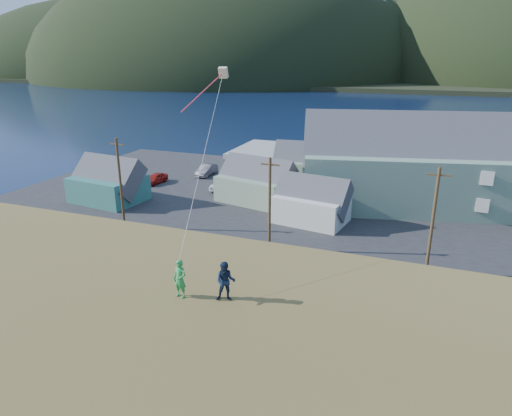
{
  "coord_description": "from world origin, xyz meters",
  "views": [
    {
      "loc": [
        11.55,
        -33.13,
        16.5
      ],
      "look_at": [
        3.64,
        -12.04,
        8.8
      ],
      "focal_mm": 32.0,
      "sensor_mm": 36.0,
      "label": 1
    }
  ],
  "objects": [
    {
      "name": "shed_white",
      "position": [
        1.47,
        9.71,
        2.26
      ],
      "size": [
        8.01,
        5.94,
        5.84
      ],
      "rotation": [
        0.0,
        0.0,
        -0.16
      ],
      "color": "silver",
      "rests_on": "waterfront_lot"
    },
    {
      "name": "parked_cars",
      "position": [
        -9.35,
        21.24,
        0.82
      ],
      "size": [
        24.5,
        13.09,
        1.52
      ],
      "color": "maroon",
      "rests_on": "waterfront_lot"
    },
    {
      "name": "kite_flyer_navy",
      "position": [
        4.85,
        -18.65,
        8.02
      ],
      "size": [
        0.95,
        0.83,
        1.64
      ],
      "primitive_type": "imported",
      "rotation": [
        0.0,
        0.0,
        0.31
      ],
      "color": "#15243C",
      "rests_on": "hillside"
    },
    {
      "name": "lodge",
      "position": [
        16.55,
        19.99,
        4.89
      ],
      "size": [
        37.51,
        17.75,
        12.73
      ],
      "rotation": [
        0.0,
        0.0,
        0.22
      ],
      "color": "slate",
      "rests_on": "waterfront_lot"
    },
    {
      "name": "kite_rig",
      "position": [
        1.18,
        -10.88,
        15.24
      ],
      "size": [
        1.54,
        4.5,
        11.0
      ],
      "color": "beige",
      "rests_on": "ground"
    },
    {
      "name": "waterfront_lot",
      "position": [
        0.0,
        17.0,
        0.06
      ],
      "size": [
        72.0,
        36.0,
        0.12
      ],
      "primitive_type": "cube",
      "color": "#28282B",
      "rests_on": "ground"
    },
    {
      "name": "shed_palegreen_near",
      "position": [
        -6.18,
        14.16,
        2.39
      ],
      "size": [
        9.68,
        7.19,
        6.3
      ],
      "rotation": [
        0.0,
        0.0,
        -0.23
      ],
      "color": "gray",
      "rests_on": "waterfront_lot"
    },
    {
      "name": "far_hills",
      "position": [
        35.59,
        279.38,
        2.0
      ],
      "size": [
        760.0,
        265.0,
        143.0
      ],
      "color": "black",
      "rests_on": "ground"
    },
    {
      "name": "kite_flyer_green",
      "position": [
        3.05,
        -19.05,
        8.0
      ],
      "size": [
        0.63,
        0.46,
        1.59
      ],
      "primitive_type": "imported",
      "rotation": [
        0.0,
        0.0,
        -0.14
      ],
      "color": "green",
      "rests_on": "hillside"
    },
    {
      "name": "far_shore",
      "position": [
        0.0,
        330.0,
        1.0
      ],
      "size": [
        900.0,
        320.0,
        2.0
      ],
      "primitive_type": "cube",
      "color": "black",
      "rests_on": "ground"
    },
    {
      "name": "shed_teal",
      "position": [
        -22.2,
        8.22,
        2.42
      ],
      "size": [
        8.83,
        6.69,
        6.45
      ],
      "rotation": [
        0.0,
        0.0,
        -0.13
      ],
      "color": "#317470",
      "rests_on": "waterfront_lot"
    },
    {
      "name": "grass_strip",
      "position": [
        0.0,
        -2.0,
        0.05
      ],
      "size": [
        110.0,
        8.0,
        0.1
      ],
      "primitive_type": "cube",
      "color": "#4C3D19",
      "rests_on": "ground"
    },
    {
      "name": "ground",
      "position": [
        0.0,
        0.0,
        0.0
      ],
      "size": [
        900.0,
        900.0,
        0.0
      ],
      "primitive_type": "plane",
      "color": "#0A1638",
      "rests_on": "ground"
    },
    {
      "name": "shed_palegreen_far",
      "position": [
        -2.15,
        24.19,
        2.55
      ],
      "size": [
        10.39,
        6.55,
        6.65
      ],
      "rotation": [
        0.0,
        0.0,
        0.1
      ],
      "color": "gray",
      "rests_on": "waterfront_lot"
    },
    {
      "name": "wharf",
      "position": [
        -6.0,
        40.0,
        0.45
      ],
      "size": [
        26.0,
        14.0,
        0.9
      ],
      "primitive_type": "cube",
      "color": "gray",
      "rests_on": "ground"
    },
    {
      "name": "utility_poles",
      "position": [
        -1.13,
        1.5,
        4.41
      ],
      "size": [
        28.22,
        0.24,
        8.93
      ],
      "color": "#47331E",
      "rests_on": "waterfront_lot"
    }
  ]
}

